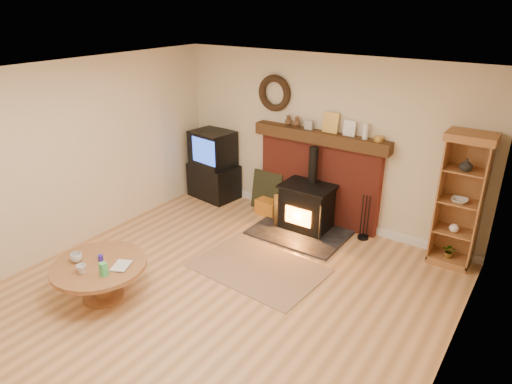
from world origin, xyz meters
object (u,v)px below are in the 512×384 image
Objects in this scene: curio_cabinet at (460,201)px; wood_stove at (306,208)px; tv_unit at (213,166)px; coffee_table at (99,270)px.

wood_stove is at bearing -172.37° from curio_cabinet.
tv_unit is 1.10× the size of coffee_table.
curio_cabinet is (4.05, 0.08, 0.33)m from tv_unit.
wood_stove is 2.18m from curio_cabinet.
curio_cabinet is 4.58m from coffee_table.
tv_unit is (-1.97, 0.19, 0.23)m from wood_stove.
curio_cabinet is (2.08, 0.28, 0.56)m from wood_stove.
wood_stove is at bearing -5.64° from tv_unit.
tv_unit is 4.07m from curio_cabinet.
curio_cabinet is at bearing 1.19° from tv_unit.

